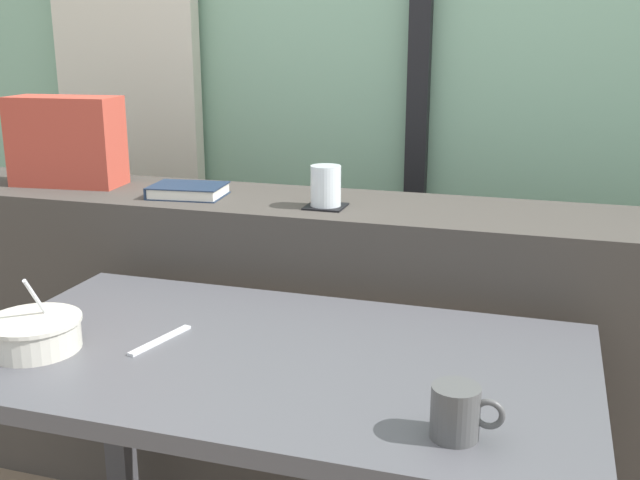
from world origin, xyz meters
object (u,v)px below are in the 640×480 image
at_px(ceramic_mug, 457,412).
at_px(coaster_square, 326,206).
at_px(throw_pillow, 66,141).
at_px(breakfast_table, 275,402).
at_px(soup_bowl, 34,334).
at_px(juice_glass, 326,188).
at_px(fork_utensil, 160,340).
at_px(closed_book, 188,191).

bearing_deg(ceramic_mug, coaster_square, 120.08).
height_order(coaster_square, throw_pillow, throw_pillow).
distance_m(breakfast_table, soup_bowl, 0.49).
height_order(juice_glass, soup_bowl, juice_glass).
distance_m(juice_glass, ceramic_mug, 0.90).
bearing_deg(fork_utensil, closed_book, 124.73).
xyz_separation_m(throw_pillow, ceramic_mug, (1.26, -0.82, -0.25)).
xyz_separation_m(closed_book, soup_bowl, (0.01, -0.69, -0.15)).
relative_size(throw_pillow, fork_utensil, 1.88).
relative_size(fork_utensil, ceramic_mug, 1.50).
height_order(juice_glass, throw_pillow, throw_pillow).
xyz_separation_m(coaster_square, throw_pillow, (-0.82, 0.06, 0.13)).
relative_size(coaster_square, soup_bowl, 0.54).
relative_size(breakfast_table, closed_book, 5.71).
distance_m(juice_glass, soup_bowl, 0.80).
bearing_deg(juice_glass, fork_utensil, -107.34).
height_order(breakfast_table, coaster_square, coaster_square).
height_order(breakfast_table, ceramic_mug, ceramic_mug).
height_order(fork_utensil, ceramic_mug, ceramic_mug).
bearing_deg(closed_book, soup_bowl, -88.99).
height_order(juice_glass, ceramic_mug, juice_glass).
height_order(closed_book, soup_bowl, closed_book).
relative_size(juice_glass, closed_book, 0.49).
xyz_separation_m(juice_glass, soup_bowl, (-0.39, -0.67, -0.19)).
bearing_deg(juice_glass, coaster_square, -90.00).
relative_size(closed_book, fork_utensil, 1.26).
relative_size(soup_bowl, ceramic_mug, 1.65).
xyz_separation_m(breakfast_table, throw_pillow, (-0.88, 0.61, 0.40)).
distance_m(throw_pillow, soup_bowl, 0.89).
height_order(breakfast_table, soup_bowl, soup_bowl).
distance_m(coaster_square, closed_book, 0.41).
relative_size(closed_book, soup_bowl, 1.15).
xyz_separation_m(breakfast_table, juice_glass, (-0.06, 0.55, 0.32)).
bearing_deg(soup_bowl, throw_pillow, 119.91).
bearing_deg(throw_pillow, closed_book, -6.17).
bearing_deg(fork_utensil, soup_bowl, -140.20).
height_order(breakfast_table, juice_glass, juice_glass).
relative_size(coaster_square, closed_book, 0.47).
distance_m(breakfast_table, juice_glass, 0.64).
xyz_separation_m(juice_glass, fork_utensil, (-0.18, -0.57, -0.21)).
bearing_deg(breakfast_table, juice_glass, 96.40).
distance_m(coaster_square, soup_bowl, 0.79).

